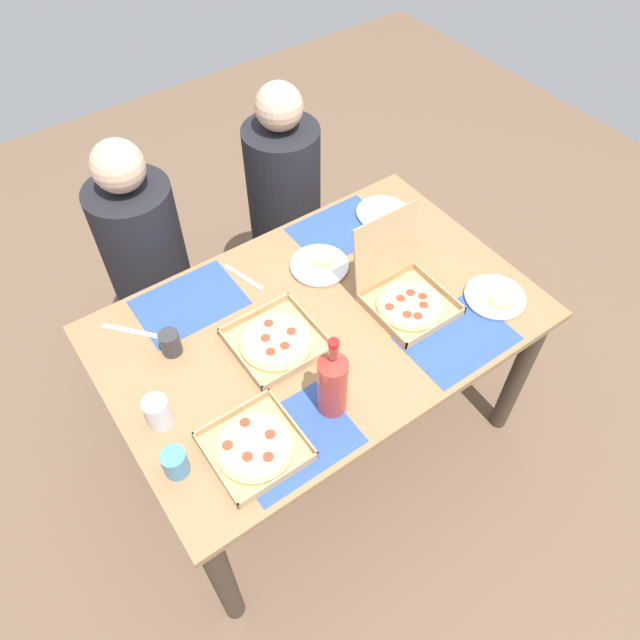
# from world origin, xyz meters

# --- Properties ---
(ground_plane) EXTENTS (6.00, 6.00, 0.00)m
(ground_plane) POSITION_xyz_m (0.00, 0.00, 0.00)
(ground_plane) COLOR brown
(dining_table) EXTENTS (1.46, 0.96, 0.76)m
(dining_table) POSITION_xyz_m (0.00, 0.00, 0.65)
(dining_table) COLOR #3F3328
(dining_table) RESTS_ON ground_plane
(placemat_near_left) EXTENTS (0.36, 0.26, 0.00)m
(placemat_near_left) POSITION_xyz_m (-0.33, -0.33, 0.76)
(placemat_near_left) COLOR #2D4C9E
(placemat_near_left) RESTS_ON dining_table
(placemat_near_right) EXTENTS (0.36, 0.26, 0.00)m
(placemat_near_right) POSITION_xyz_m (0.33, -0.33, 0.76)
(placemat_near_right) COLOR #2D4C9E
(placemat_near_right) RESTS_ON dining_table
(placemat_far_left) EXTENTS (0.36, 0.26, 0.00)m
(placemat_far_left) POSITION_xyz_m (-0.33, 0.33, 0.76)
(placemat_far_left) COLOR #2D4C9E
(placemat_far_left) RESTS_ON dining_table
(placemat_far_right) EXTENTS (0.36, 0.26, 0.00)m
(placemat_far_right) POSITION_xyz_m (0.33, 0.33, 0.76)
(placemat_far_right) COLOR #2D4C9E
(placemat_far_right) RESTS_ON dining_table
(pizza_box_corner_right) EXTENTS (0.28, 0.28, 0.04)m
(pizza_box_corner_right) POSITION_xyz_m (-0.18, 0.00, 0.77)
(pizza_box_corner_right) COLOR tan
(pizza_box_corner_right) RESTS_ON dining_table
(pizza_box_edge_far) EXTENTS (0.27, 0.31, 0.30)m
(pizza_box_edge_far) POSITION_xyz_m (0.29, -0.10, 0.81)
(pizza_box_edge_far) COLOR tan
(pizza_box_edge_far) RESTS_ON dining_table
(pizza_box_center) EXTENTS (0.26, 0.26, 0.04)m
(pizza_box_center) POSITION_xyz_m (-0.43, -0.29, 0.77)
(pizza_box_center) COLOR tan
(pizza_box_center) RESTS_ON dining_table
(plate_far_right) EXTENTS (0.21, 0.21, 0.03)m
(plate_far_right) POSITION_xyz_m (0.56, -0.28, 0.77)
(plate_far_right) COLOR white
(plate_far_right) RESTS_ON dining_table
(plate_near_right) EXTENTS (0.22, 0.22, 0.03)m
(plate_near_right) POSITION_xyz_m (0.15, 0.21, 0.77)
(plate_near_right) COLOR white
(plate_near_right) RESTS_ON dining_table
(plate_middle) EXTENTS (0.21, 0.21, 0.02)m
(plate_middle) POSITION_xyz_m (0.52, 0.30, 0.77)
(plate_middle) COLOR white
(plate_middle) RESTS_ON dining_table
(soda_bottle) EXTENTS (0.09, 0.09, 0.32)m
(soda_bottle) POSITION_xyz_m (-0.17, -0.30, 0.89)
(soda_bottle) COLOR #B2382D
(soda_bottle) RESTS_ON dining_table
(cup_clear_right) EXTENTS (0.08, 0.08, 0.09)m
(cup_clear_right) POSITION_xyz_m (0.41, 0.15, 0.81)
(cup_clear_right) COLOR #BF4742
(cup_clear_right) RESTS_ON dining_table
(cup_clear_left) EXTENTS (0.08, 0.08, 0.11)m
(cup_clear_left) POSITION_xyz_m (-0.61, -0.05, 0.82)
(cup_clear_left) COLOR silver
(cup_clear_left) RESTS_ON dining_table
(cup_spare) EXTENTS (0.07, 0.07, 0.09)m
(cup_spare) POSITION_xyz_m (-0.47, 0.17, 0.81)
(cup_spare) COLOR #333338
(cup_spare) RESTS_ON dining_table
(cup_dark) EXTENTS (0.07, 0.07, 0.09)m
(cup_dark) POSITION_xyz_m (-0.65, -0.22, 0.80)
(cup_dark) COLOR teal
(cup_dark) RESTS_ON dining_table
(knife_by_near_right) EXTENTS (0.15, 0.17, 0.00)m
(knife_by_near_right) POSITION_xyz_m (-0.55, 0.32, 0.76)
(knife_by_near_right) COLOR #B7B7BC
(knife_by_near_right) RESTS_ON dining_table
(fork_by_near_left) EXTENTS (0.07, 0.19, 0.00)m
(fork_by_near_left) POSITION_xyz_m (-0.11, 0.32, 0.76)
(fork_by_near_left) COLOR #B7B7BC
(fork_by_near_left) RESTS_ON dining_table
(diner_left_seat) EXTENTS (0.32, 0.32, 1.19)m
(diner_left_seat) POSITION_xyz_m (-0.33, 0.74, 0.53)
(diner_left_seat) COLOR black
(diner_left_seat) RESTS_ON ground_plane
(diner_right_seat) EXTENTS (0.32, 0.32, 1.18)m
(diner_right_seat) POSITION_xyz_m (0.33, 0.74, 0.53)
(diner_right_seat) COLOR black
(diner_right_seat) RESTS_ON ground_plane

